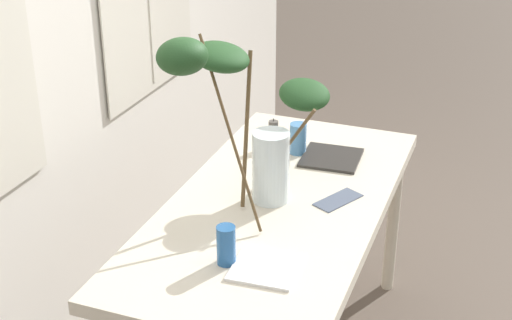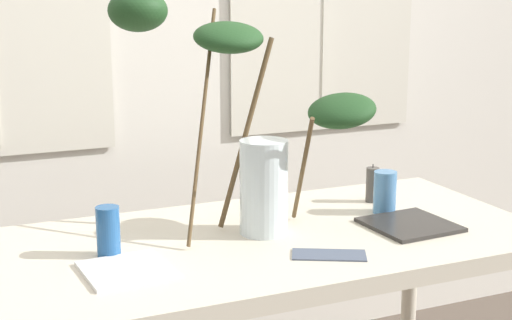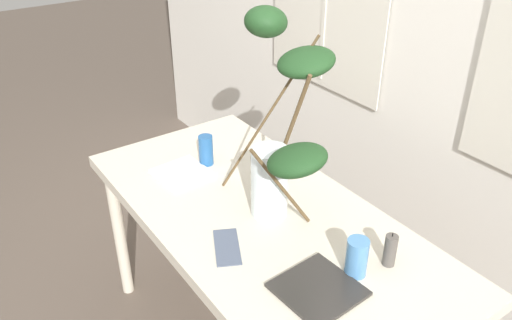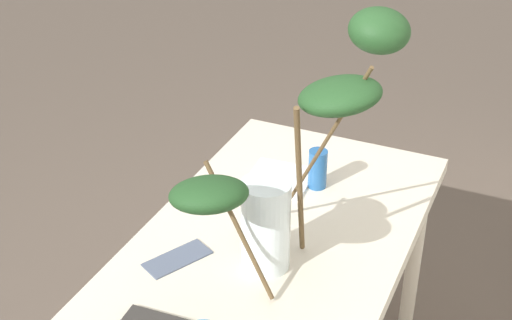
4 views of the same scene
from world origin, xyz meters
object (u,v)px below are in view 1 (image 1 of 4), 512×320
object	(u,v)px
drinking_glass_blue_right	(298,138)
pillar_candle	(273,134)
dining_table	(277,220)
vase_with_branches	(251,112)
drinking_glass_blue_left	(226,245)
plate_square_right	(331,158)
plate_square_left	(266,267)

from	to	relation	value
drinking_glass_blue_right	pillar_candle	xyz separation A→B (m)	(0.03, 0.12, -0.01)
dining_table	vase_with_branches	size ratio (longest dim) A/B	2.13
vase_with_branches	drinking_glass_blue_left	distance (m)	0.50
plate_square_right	pillar_candle	bearing A→B (deg)	81.82
plate_square_right	dining_table	bearing A→B (deg)	167.97
vase_with_branches	plate_square_right	world-z (taller)	vase_with_branches
dining_table	plate_square_left	world-z (taller)	plate_square_left
drinking_glass_blue_right	pillar_candle	distance (m)	0.12
drinking_glass_blue_right	vase_with_branches	bearing A→B (deg)	175.42
drinking_glass_blue_left	plate_square_right	bearing A→B (deg)	-7.25
dining_table	vase_with_branches	distance (m)	0.43
dining_table	pillar_candle	distance (m)	0.50
vase_with_branches	plate_square_left	bearing A→B (deg)	-153.26
dining_table	pillar_candle	bearing A→B (deg)	21.09
dining_table	drinking_glass_blue_right	distance (m)	0.45
dining_table	pillar_candle	xyz separation A→B (m)	(0.45, 0.18, 0.13)
drinking_glass_blue_right	pillar_candle	bearing A→B (deg)	75.79
vase_with_branches	pillar_candle	distance (m)	0.56
plate_square_left	drinking_glass_blue_left	bearing A→B (deg)	96.20
plate_square_left	pillar_candle	distance (m)	0.92
dining_table	drinking_glass_blue_left	distance (m)	0.45
plate_square_left	plate_square_right	world-z (taller)	plate_square_right
vase_with_branches	drinking_glass_blue_left	size ratio (longest dim) A/B	5.59
dining_table	plate_square_right	xyz separation A→B (m)	(0.42, -0.09, 0.08)
vase_with_branches	plate_square_left	distance (m)	0.56
drinking_glass_blue_left	dining_table	bearing A→B (deg)	-2.53
plate_square_right	pillar_candle	xyz separation A→B (m)	(0.04, 0.26, 0.05)
vase_with_branches	pillar_candle	world-z (taller)	vase_with_branches
dining_table	drinking_glass_blue_left	size ratio (longest dim) A/B	11.91
drinking_glass_blue_left	plate_square_left	xyz separation A→B (m)	(0.01, -0.13, -0.06)
plate_square_left	plate_square_right	size ratio (longest dim) A/B	0.89
drinking_glass_blue_right	plate_square_right	size ratio (longest dim) A/B	0.56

